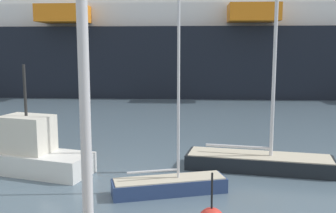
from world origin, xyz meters
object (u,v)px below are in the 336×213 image
Objects in this scene: fishing_boat_0 at (24,152)px; channel_buoy_0 at (18,148)px; cruise_ship at (88,22)px; sailboat_1 at (169,183)px; sailboat_2 at (259,157)px.

channel_buoy_0 is (-1.44, 2.73, -0.52)m from fishing_boat_0.
cruise_ship reaches higher than channel_buoy_0.
sailboat_1 is 0.05× the size of cruise_ship.
sailboat_1 is at bearing -33.07° from channel_buoy_0.
sailboat_2 reaches higher than channel_buoy_0.
cruise_ship is (-15.75, 34.02, 8.09)m from sailboat_2.
channel_buoy_0 is at bearing 131.27° from sailboat_1.
fishing_boat_0 is at bearing -62.11° from channel_buoy_0.
sailboat_2 is 1.92× the size of fishing_boat_0.
fishing_boat_0 is (-6.38, 2.37, 0.45)m from sailboat_1.
channel_buoy_0 is (-11.64, 2.10, -0.24)m from sailboat_2.
sailboat_1 reaches higher than fishing_boat_0.
cruise_ship reaches higher than sailboat_2.
sailboat_2 is 8.75× the size of channel_buoy_0.
cruise_ship is at bearing 92.21° from sailboat_1.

